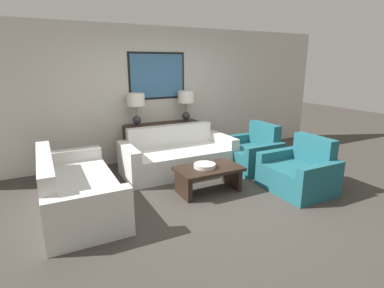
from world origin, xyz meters
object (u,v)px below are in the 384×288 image
Objects in this scene: decorative_bowl at (205,166)px; couch_by_side at (76,190)px; armchair_near_back_wall at (252,153)px; armchair_near_camera at (299,173)px; couch_by_back_wall at (178,157)px; coffee_table at (209,174)px; console_table at (163,142)px; table_lamp_right at (186,100)px; table_lamp_left at (136,103)px.

couch_by_side is at bearing 170.86° from decorative_bowl.
decorative_bowl is 0.34× the size of armchair_near_back_wall.
armchair_near_camera is at bearing -24.37° from decorative_bowl.
couch_by_back_wall is 2.03× the size of coffee_table.
couch_by_side is at bearing -141.67° from console_table.
armchair_near_camera is (1.36, -0.61, -0.15)m from decorative_bowl.
table_lamp_right is at bearing 31.63° from couch_by_side.
table_lamp_right is 1.72m from armchair_near_back_wall.
console_table reaches higher than coffee_table.
couch_by_back_wall reaches higher than console_table.
coffee_table is (0.04, -1.79, -0.10)m from console_table.
armchair_near_camera is at bearing -71.26° from table_lamp_right.
couch_by_back_wall and couch_by_side have the same top height.
table_lamp_left is 0.62× the size of armchair_near_back_wall.
couch_by_back_wall is 2.13m from armchair_near_camera.
couch_by_side reaches higher than console_table.
couch_by_side is (-1.33, -1.47, -0.94)m from table_lamp_left.
coffee_table is (0.04, -1.07, 0.01)m from couch_by_back_wall.
armchair_near_camera is at bearing -60.71° from console_table.
armchair_near_camera reaches higher than decorative_bowl.
armchair_near_camera reaches higher than couch_by_back_wall.
table_lamp_right is at bearing 0.00° from table_lamp_left.
armchair_near_camera reaches higher than console_table.
table_lamp_right is 0.62× the size of coffee_table.
table_lamp_right reaches higher than couch_by_back_wall.
couch_by_back_wall is 2.04× the size of armchair_near_camera.
table_lamp_left is 1.00× the size of table_lamp_right.
table_lamp_left is 0.31× the size of couch_by_side.
coffee_table is 0.16m from decorative_bowl.
table_lamp_left is (-0.53, 0.00, 0.82)m from console_table.
table_lamp_right is 0.62× the size of armchair_near_back_wall.
armchair_near_back_wall is 1.00× the size of armchair_near_camera.
table_lamp_right is 0.31× the size of couch_by_back_wall.
couch_by_side is 1.93m from coffee_table.
console_table is 0.98m from table_lamp_left.
table_lamp_right reaches higher than coffee_table.
table_lamp_right is 2.07m from coffee_table.
table_lamp_right is 0.62× the size of armchair_near_camera.
couch_by_side is 2.04× the size of armchair_near_back_wall.
armchair_near_back_wall is (3.20, 0.28, 0.00)m from couch_by_side.
couch_by_back_wall reaches higher than decorative_bowl.
decorative_bowl is (-0.02, -1.77, 0.04)m from console_table.
armchair_near_camera is at bearing -51.15° from couch_by_back_wall.
decorative_bowl is at bearing -73.96° from table_lamp_left.
table_lamp_left is 2.09m from coffee_table.
table_lamp_right reaches higher than console_table.
table_lamp_right reaches higher than couch_by_side.
table_lamp_left is 2.40m from armchair_near_back_wall.
couch_by_back_wall reaches higher than coffee_table.
couch_by_back_wall is 2.04× the size of armchair_near_back_wall.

